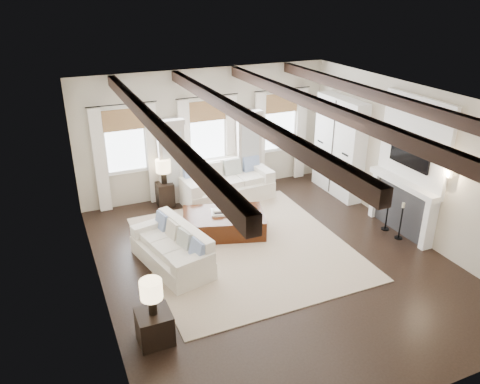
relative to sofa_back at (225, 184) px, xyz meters
name	(u,v)px	position (x,y,z in m)	size (l,w,h in m)	color
ground	(273,261)	(-0.24, -3.12, -0.39)	(7.50, 7.50, 0.00)	black
room_shell	(288,152)	(0.51, -2.23, 1.50)	(6.54, 7.54, 3.22)	beige
area_rug	(245,247)	(-0.53, -2.40, -0.38)	(4.03, 4.48, 0.02)	#B8A48C
sofa_back	(225,184)	(0.00, 0.00, 0.00)	(2.34, 1.18, 0.98)	white
sofa_left	(174,250)	(-2.06, -2.45, -0.07)	(1.26, 2.04, 0.81)	white
ottoman	(224,223)	(-0.71, -1.65, -0.16)	(1.74, 1.09, 0.46)	black
tray	(223,212)	(-0.70, -1.59, 0.09)	(0.50, 0.38, 0.04)	white
book_lower	(220,211)	(-0.76, -1.60, 0.13)	(0.26, 0.20, 0.04)	#262628
book_upper	(218,210)	(-0.82, -1.60, 0.16)	(0.22, 0.17, 0.03)	beige
side_table_front	(155,327)	(-2.93, -4.40, -0.13)	(0.52, 0.52, 0.52)	black
lamp_front	(151,292)	(-2.93, -4.40, 0.52)	(0.34, 0.34, 0.58)	black
side_table_back	(165,194)	(-1.51, 0.23, -0.09)	(0.39, 0.39, 0.59)	black
lamp_back	(163,167)	(-1.51, 0.23, 0.62)	(0.35, 0.35, 0.61)	black
candlestick_near	(400,224)	(2.66, -3.39, -0.04)	(0.17, 0.17, 0.85)	black
candlestick_far	(387,215)	(2.66, -2.95, -0.03)	(0.18, 0.18, 0.87)	black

